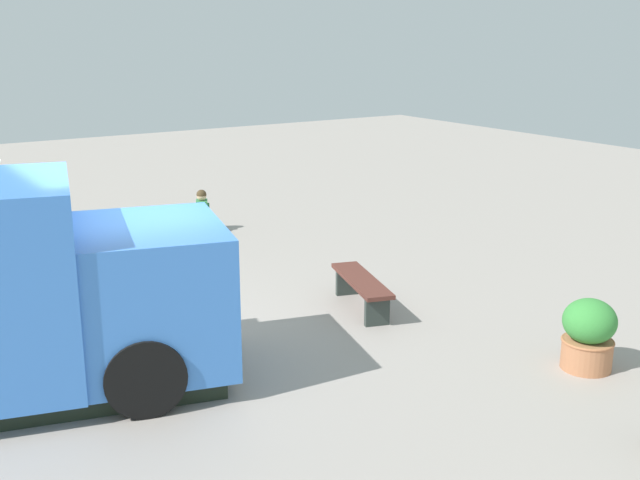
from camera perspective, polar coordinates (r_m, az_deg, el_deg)
The scene contains 4 objects.
ground_plane at distance 10.19m, azimuth -12.98°, elevation -7.72°, with size 40.00×40.00×0.00m, color #9F958D.
person_customer at distance 15.59m, azimuth -8.57°, elevation 1.70°, with size 0.79×0.62×0.84m.
planter_flowering_near at distance 9.75m, azimuth 18.97°, elevation -6.48°, with size 0.62×0.62×0.86m.
plaza_bench at distance 11.18m, azimuth 3.04°, elevation -3.35°, with size 1.70×0.86×0.46m.
Camera 1 is at (8.92, -3.03, 3.89)m, focal length 43.93 mm.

